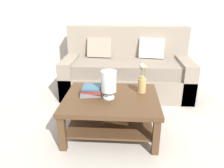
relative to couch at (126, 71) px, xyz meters
name	(u,v)px	position (x,y,z in m)	size (l,w,h in m)	color
ground_plane	(118,120)	(-0.10, -0.96, -0.36)	(10.00, 10.00, 0.00)	#B7B2A8
back_wall	(122,6)	(-0.10, 0.69, 0.99)	(6.40, 0.12, 2.70)	beige
couch	(126,71)	(0.00, 0.00, 0.00)	(2.02, 0.90, 1.06)	gray
coffee_table	(111,107)	(-0.17, -1.21, -0.04)	(1.06, 0.86, 0.45)	#4C331E
book_stack_main	(92,91)	(-0.40, -1.17, 0.14)	(0.28, 0.21, 0.11)	slate
glass_hurricane_vase	(109,82)	(-0.20, -1.23, 0.27)	(0.17, 0.17, 0.32)	silver
flower_pitcher	(142,82)	(0.18, -1.05, 0.21)	(0.10, 0.11, 0.36)	tan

